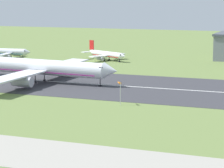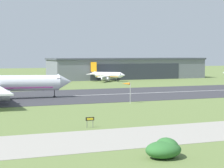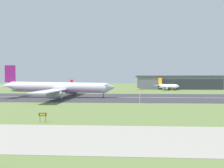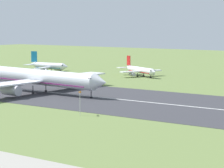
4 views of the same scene
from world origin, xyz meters
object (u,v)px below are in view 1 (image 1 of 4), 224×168
Objects in this scene: airplane_parked_centre at (106,54)px; airplane_landing at (38,67)px; airplane_parked_west at (9,52)px; windsock_pole at (119,84)px.

airplane_landing is at bearing -89.01° from airplane_parked_centre.
airplane_parked_west is 3.92× the size of windsock_pole.
airplane_landing is 10.11× the size of windsock_pole.
airplane_landing is at bearing -50.58° from airplane_parked_west.
windsock_pole is at bearing -43.77° from airplane_parked_west.
airplane_parked_west reaches higher than airplane_parked_centre.
airplane_landing is 59.86m from airplane_parked_centre.
airplane_landing is 66.42m from airplane_parked_west.
airplane_parked_west is at bearing 129.42° from airplane_landing.
airplane_parked_west is at bearing -168.28° from airplane_parked_centre.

